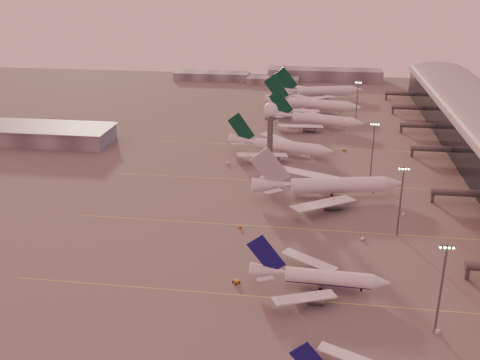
# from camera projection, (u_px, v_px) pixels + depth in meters

# --- Properties ---
(ground) EXTENTS (700.00, 700.00, 0.00)m
(ground) POSITION_uv_depth(u_px,v_px,m) (209.00, 314.00, 149.53)
(ground) COLOR #5F5D5D
(ground) RESTS_ON ground
(taxiway_markings) EXTENTS (180.00, 185.25, 0.02)m
(taxiway_markings) POSITION_uv_depth(u_px,v_px,m) (324.00, 229.00, 197.33)
(taxiway_markings) COLOR #E6DF51
(taxiway_markings) RESTS_ON ground
(hangar) EXTENTS (82.00, 27.00, 8.50)m
(hangar) POSITION_uv_depth(u_px,v_px,m) (35.00, 134.00, 293.07)
(hangar) COLOR #5C5E63
(hangar) RESTS_ON ground
(radar_tower) EXTENTS (6.40, 6.40, 31.10)m
(radar_tower) POSITION_uv_depth(u_px,v_px,m) (270.00, 121.00, 252.21)
(radar_tower) COLOR #505257
(radar_tower) RESTS_ON ground
(mast_a) EXTENTS (3.60, 0.56, 25.00)m
(mast_a) POSITION_uv_depth(u_px,v_px,m) (441.00, 285.00, 136.98)
(mast_a) COLOR #505257
(mast_a) RESTS_ON ground
(mast_b) EXTENTS (3.60, 0.56, 25.00)m
(mast_b) POSITION_uv_depth(u_px,v_px,m) (401.00, 198.00, 188.19)
(mast_b) COLOR #505257
(mast_b) RESTS_ON ground
(mast_c) EXTENTS (3.60, 0.56, 25.00)m
(mast_c) POSITION_uv_depth(u_px,v_px,m) (373.00, 148.00, 239.65)
(mast_c) COLOR #505257
(mast_c) RESTS_ON ground
(mast_d) EXTENTS (3.60, 0.56, 25.00)m
(mast_d) POSITION_uv_depth(u_px,v_px,m) (357.00, 100.00, 323.06)
(mast_d) COLOR #505257
(mast_d) RESTS_ON ground
(distant_horizon) EXTENTS (165.00, 37.50, 9.00)m
(distant_horizon) POSITION_uv_depth(u_px,v_px,m) (290.00, 76.00, 448.17)
(distant_horizon) COLOR #5C5E63
(distant_horizon) RESTS_ON ground
(narrowbody_mid) EXTENTS (40.75, 32.51, 15.92)m
(narrowbody_mid) POSITION_uv_depth(u_px,v_px,m) (318.00, 279.00, 159.81)
(narrowbody_mid) COLOR white
(narrowbody_mid) RESTS_ON ground
(widebody_white) EXTENTS (61.00, 48.41, 21.70)m
(widebody_white) POSITION_uv_depth(u_px,v_px,m) (329.00, 189.00, 222.74)
(widebody_white) COLOR white
(widebody_white) RESTS_ON ground
(greentail_a) EXTENTS (52.72, 42.13, 19.41)m
(greentail_a) POSITION_uv_depth(u_px,v_px,m) (280.00, 148.00, 272.51)
(greentail_a) COLOR white
(greentail_a) RESTS_ON ground
(greentail_b) EXTENTS (54.78, 43.71, 20.26)m
(greentail_b) POSITION_uv_depth(u_px,v_px,m) (316.00, 121.00, 318.95)
(greentail_b) COLOR white
(greentail_b) RESTS_ON ground
(greentail_c) EXTENTS (61.31, 49.00, 22.55)m
(greentail_c) POSITION_uv_depth(u_px,v_px,m) (312.00, 106.00, 351.30)
(greentail_c) COLOR white
(greentail_c) RESTS_ON ground
(greentail_d) EXTENTS (61.47, 49.01, 22.82)m
(greentail_d) POSITION_uv_depth(u_px,v_px,m) (319.00, 93.00, 386.33)
(greentail_d) COLOR white
(greentail_d) RESTS_ON ground
(gsv_catering_a) EXTENTS (5.34, 4.33, 4.03)m
(gsv_catering_a) POSITION_uv_depth(u_px,v_px,m) (439.00, 327.00, 140.80)
(gsv_catering_a) COLOR silver
(gsv_catering_a) RESTS_ON ground
(gsv_tug_mid) EXTENTS (4.29, 4.32, 1.09)m
(gsv_tug_mid) POSITION_uv_depth(u_px,v_px,m) (236.00, 282.00, 163.43)
(gsv_tug_mid) COLOR #C18716
(gsv_tug_mid) RESTS_ON ground
(gsv_truck_b) EXTENTS (4.98, 2.38, 1.93)m
(gsv_truck_b) POSITION_uv_depth(u_px,v_px,m) (364.00, 238.00, 188.91)
(gsv_truck_b) COLOR silver
(gsv_truck_b) RESTS_ON ground
(gsv_truck_c) EXTENTS (5.46, 3.39, 2.08)m
(gsv_truck_c) POSITION_uv_depth(u_px,v_px,m) (241.00, 225.00, 197.54)
(gsv_truck_c) COLOR #C18716
(gsv_truck_c) RESTS_ON ground
(gsv_catering_b) EXTENTS (4.63, 2.57, 3.62)m
(gsv_catering_b) POSITION_uv_depth(u_px,v_px,m) (404.00, 211.00, 207.12)
(gsv_catering_b) COLOR silver
(gsv_catering_b) RESTS_ON ground
(gsv_tug_far) EXTENTS (3.51, 3.43, 0.88)m
(gsv_tug_far) POSITION_uv_depth(u_px,v_px,m) (272.00, 182.00, 238.85)
(gsv_tug_far) COLOR silver
(gsv_tug_far) RESTS_ON ground
(gsv_truck_d) EXTENTS (2.83, 6.30, 2.46)m
(gsv_truck_d) POSITION_uv_depth(u_px,v_px,m) (228.00, 162.00, 260.87)
(gsv_truck_d) COLOR silver
(gsv_truck_d) RESTS_ON ground
(gsv_tug_hangar) EXTENTS (3.38, 2.45, 0.87)m
(gsv_tug_hangar) POSITION_uv_depth(u_px,v_px,m) (344.00, 150.00, 279.57)
(gsv_tug_hangar) COLOR #C18716
(gsv_tug_hangar) RESTS_ON ground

